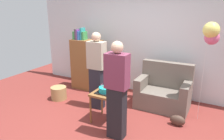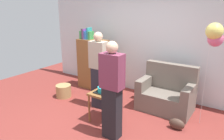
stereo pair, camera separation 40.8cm
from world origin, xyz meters
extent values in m
plane|color=maroon|center=(0.00, 0.00, 0.00)|extent=(8.00, 8.00, 0.00)
cube|color=silver|center=(0.00, 2.05, 1.35)|extent=(6.00, 0.10, 2.70)
cube|color=#6B6056|center=(0.74, 1.34, 0.20)|extent=(1.10, 0.70, 0.40)
cube|color=#6B6056|center=(0.74, 1.61, 0.68)|extent=(1.10, 0.16, 0.56)
cube|color=#6B6056|center=(0.27, 1.34, 0.52)|extent=(0.16, 0.70, 0.24)
cube|color=#6B6056|center=(1.21, 1.34, 0.52)|extent=(0.16, 0.70, 0.24)
cube|color=brown|center=(-1.32, 1.52, 0.65)|extent=(0.80, 0.36, 1.30)
cube|color=#38934C|center=(-1.63, 1.52, 1.40)|extent=(0.05, 0.22, 0.20)
cube|color=#4C4C51|center=(-1.58, 1.52, 1.43)|extent=(0.05, 0.21, 0.27)
cube|color=#7F3D93|center=(-1.53, 1.52, 1.43)|extent=(0.04, 0.23, 0.25)
cube|color=#3366B7|center=(-1.48, 1.52, 1.41)|extent=(0.05, 0.25, 0.21)
cube|color=teal|center=(-1.42, 1.52, 1.45)|extent=(0.05, 0.18, 0.30)
cube|color=#38934C|center=(-1.36, 1.52, 1.40)|extent=(0.05, 0.18, 0.21)
cube|color=brown|center=(-0.07, 0.30, 0.56)|extent=(0.48, 0.48, 0.04)
cylinder|color=brown|center=(-0.28, 0.09, 0.27)|extent=(0.04, 0.04, 0.54)
cylinder|color=brown|center=(0.14, 0.09, 0.27)|extent=(0.04, 0.04, 0.54)
cylinder|color=brown|center=(-0.28, 0.51, 0.27)|extent=(0.04, 0.04, 0.54)
cylinder|color=brown|center=(0.14, 0.51, 0.27)|extent=(0.04, 0.04, 0.54)
cube|color=black|center=(-0.07, 0.30, 0.59)|extent=(0.32, 0.32, 0.02)
cylinder|color=teal|center=(-0.07, 0.30, 0.64)|extent=(0.26, 0.26, 0.09)
cylinder|color=#EA668C|center=(0.01, 0.30, 0.71)|extent=(0.01, 0.01, 0.05)
cylinder|color=#EA668C|center=(-0.01, 0.33, 0.71)|extent=(0.01, 0.01, 0.05)
cylinder|color=#66B2E5|center=(-0.03, 0.35, 0.71)|extent=(0.01, 0.01, 0.06)
cylinder|color=#66B2E5|center=(-0.07, 0.39, 0.71)|extent=(0.01, 0.01, 0.06)
cylinder|color=#EA668C|center=(-0.10, 0.35, 0.71)|extent=(0.01, 0.01, 0.05)
cylinder|color=#F2CC4C|center=(-0.13, 0.32, 0.71)|extent=(0.01, 0.01, 0.05)
cylinder|color=#EA668C|center=(-0.14, 0.30, 0.72)|extent=(0.01, 0.01, 0.06)
cylinder|color=#EA668C|center=(-0.14, 0.26, 0.71)|extent=(0.01, 0.01, 0.06)
cylinder|color=#F2CC4C|center=(-0.10, 0.24, 0.71)|extent=(0.01, 0.01, 0.05)
cylinder|color=#F2CC4C|center=(-0.07, 0.21, 0.71)|extent=(0.01, 0.01, 0.05)
cylinder|color=#F2CC4C|center=(-0.03, 0.22, 0.71)|extent=(0.01, 0.01, 0.05)
cylinder|color=#F2CC4C|center=(0.01, 0.25, 0.71)|extent=(0.01, 0.01, 0.05)
cube|color=#23232D|center=(-0.51, 0.70, 0.44)|extent=(0.28, 0.20, 0.88)
cube|color=#B2A893|center=(-0.51, 0.70, 1.16)|extent=(0.36, 0.22, 0.56)
sphere|color=#D1A889|center=(-0.51, 0.70, 1.53)|extent=(0.19, 0.19, 0.19)
cube|color=black|center=(0.35, -0.08, 0.44)|extent=(0.28, 0.20, 0.88)
cube|color=#75334C|center=(0.35, -0.08, 1.16)|extent=(0.36, 0.22, 0.56)
sphere|color=#D1A889|center=(0.35, -0.08, 1.53)|extent=(0.19, 0.19, 0.19)
cylinder|color=#A88451|center=(-1.54, 0.63, 0.15)|extent=(0.36, 0.36, 0.30)
ellipsoid|color=#473328|center=(1.19, 0.75, 0.10)|extent=(0.28, 0.14, 0.20)
cylinder|color=silver|center=(1.49, 1.18, 0.81)|extent=(0.00, 0.00, 1.61)
sphere|color=#D65B84|center=(1.55, 1.27, 1.59)|extent=(0.26, 0.26, 0.26)
sphere|color=#E5D666|center=(1.53, 1.22, 1.72)|extent=(0.28, 0.28, 0.28)
camera|label=1|loc=(1.77, -2.93, 2.14)|focal=34.48mm
camera|label=2|loc=(2.12, -2.72, 2.14)|focal=34.48mm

